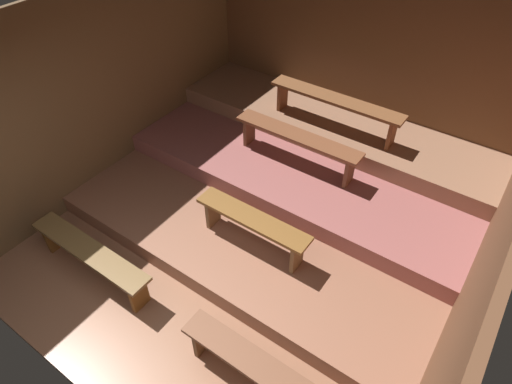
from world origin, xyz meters
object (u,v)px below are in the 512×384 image
object	(u,v)px
bench_middle_center	(297,140)
bench_floor_left	(90,255)
bench_upper_center	(335,103)
bench_lower_center	(253,223)
bench_floor_right	(263,373)

from	to	relation	value
bench_middle_center	bench_floor_left	bearing A→B (deg)	-112.29
bench_floor_left	bench_upper_center	xyz separation A→B (m)	(1.26, 3.45, 0.74)
bench_floor_left	bench_lower_center	size ratio (longest dim) A/B	1.20
bench_lower_center	bench_middle_center	bearing A→B (deg)	100.70
bench_lower_center	bench_upper_center	distance (m)	2.21
bench_upper_center	bench_lower_center	bearing A→B (deg)	-86.93
bench_floor_left	bench_floor_right	distance (m)	2.42
bench_floor_left	bench_middle_center	size ratio (longest dim) A/B	0.95
bench_floor_right	bench_lower_center	distance (m)	1.68
bench_floor_left	bench_middle_center	distance (m)	2.96
bench_floor_left	bench_floor_right	bearing A→B (deg)	0.00
bench_middle_center	bench_upper_center	size ratio (longest dim) A/B	0.93
bench_floor_right	bench_floor_left	bearing A→B (deg)	180.00
bench_floor_left	bench_middle_center	world-z (taller)	bench_middle_center
bench_floor_left	bench_lower_center	bearing A→B (deg)	43.38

